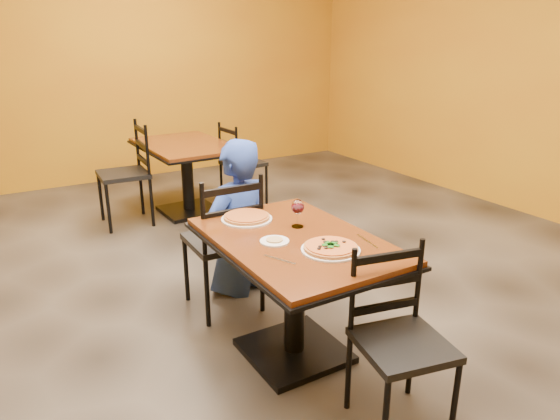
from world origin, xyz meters
TOP-DOWN VIEW (x-y plane):
  - floor at (0.00, 0.00)m, footprint 7.00×8.00m
  - wall_back at (0.00, 4.00)m, footprint 7.00×0.01m
  - table_main at (0.00, -0.50)m, footprint 0.83×1.23m
  - table_second at (0.41, 2.26)m, footprint 0.88×1.27m
  - chair_main_near at (0.12, -1.25)m, footprint 0.47×0.47m
  - chair_main_far at (-0.11, 0.24)m, footprint 0.45×0.45m
  - chair_second_left at (-0.25, 2.26)m, footprint 0.48×0.48m
  - chair_second_right at (1.07, 2.26)m, footprint 0.44×0.44m
  - diner at (0.10, 0.45)m, footprint 0.66×0.52m
  - plate_main at (0.06, -0.75)m, footprint 0.31×0.31m
  - pizza_main at (0.06, -0.75)m, footprint 0.28×0.28m
  - plate_far at (-0.10, -0.10)m, footprint 0.31×0.31m
  - pizza_far at (-0.10, -0.10)m, footprint 0.28×0.28m
  - side_plate at (-0.13, -0.49)m, footprint 0.16×0.16m
  - dip at (-0.13, -0.49)m, footprint 0.09×0.09m
  - wine_glass at (0.10, -0.36)m, footprint 0.08×0.08m
  - fork at (-0.22, -0.71)m, footprint 0.09×0.18m
  - knife at (0.31, -0.75)m, footprint 0.05×0.21m

SIDE VIEW (x-z plane):
  - floor at x=0.00m, z-range -0.01..0.01m
  - chair_main_near at x=0.12m, z-range 0.00..0.89m
  - chair_second_right at x=1.07m, z-range 0.00..0.91m
  - chair_main_far at x=-0.11m, z-range 0.00..0.98m
  - chair_second_left at x=-0.25m, z-range 0.00..1.01m
  - table_main at x=0.00m, z-range 0.18..0.93m
  - table_second at x=0.41m, z-range 0.18..0.93m
  - diner at x=0.10m, z-range 0.00..1.13m
  - fork at x=-0.22m, z-range 0.75..0.75m
  - knife at x=0.31m, z-range 0.75..0.75m
  - plate_main at x=0.06m, z-range 0.75..0.76m
  - plate_far at x=-0.10m, z-range 0.75..0.76m
  - side_plate at x=-0.13m, z-range 0.75..0.76m
  - dip at x=-0.13m, z-range 0.76..0.77m
  - pizza_main at x=0.06m, z-range 0.76..0.78m
  - pizza_far at x=-0.10m, z-range 0.76..0.78m
  - wine_glass at x=0.10m, z-range 0.75..0.93m
  - wall_back at x=0.00m, z-range 0.00..3.00m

